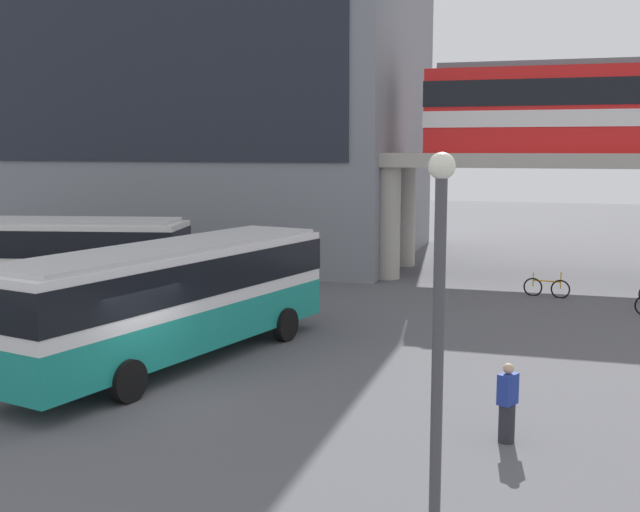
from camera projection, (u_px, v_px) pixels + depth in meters
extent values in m
plane|color=#515156|center=(283.00, 311.00, 27.73)|extent=(120.00, 120.00, 0.00)
cube|color=slate|center=(206.00, 78.00, 42.48)|extent=(22.43, 15.77, 19.03)
cube|color=black|center=(130.00, 41.00, 34.81)|extent=(20.19, 0.10, 10.65)
cylinder|color=#ADA89E|center=(388.00, 223.00, 34.27)|extent=(1.10, 1.10, 4.93)
cylinder|color=#ADA89E|center=(404.00, 216.00, 38.07)|extent=(1.10, 1.10, 4.93)
cube|color=teal|center=(175.00, 325.00, 20.89)|extent=(5.08, 11.28, 1.10)
cube|color=white|center=(174.00, 277.00, 20.71)|extent=(5.08, 11.28, 1.50)
cube|color=black|center=(174.00, 274.00, 20.70)|extent=(5.13, 11.33, 0.96)
cube|color=silver|center=(173.00, 247.00, 20.60)|extent=(4.82, 10.71, 0.12)
cylinder|color=black|center=(219.00, 316.00, 24.60)|extent=(0.51, 1.04, 1.00)
cylinder|color=black|center=(286.00, 325.00, 23.35)|extent=(0.51, 1.04, 1.00)
cylinder|color=black|center=(52.00, 365.00, 18.96)|extent=(0.51, 1.04, 1.00)
cylinder|color=black|center=(128.00, 381.00, 17.71)|extent=(0.51, 1.04, 1.00)
cube|color=#268C33|center=(34.00, 278.00, 28.36)|extent=(11.28, 4.66, 1.10)
cube|color=white|center=(33.00, 243.00, 28.18)|extent=(11.28, 4.66, 1.50)
cube|color=black|center=(33.00, 241.00, 28.17)|extent=(11.33, 4.71, 0.96)
cube|color=silver|center=(31.00, 220.00, 28.07)|extent=(10.71, 4.43, 0.12)
cylinder|color=black|center=(105.00, 301.00, 26.95)|extent=(1.04, 0.48, 1.00)
cylinder|color=black|center=(129.00, 288.00, 29.41)|extent=(1.04, 0.48, 1.00)
torus|color=black|center=(560.00, 289.00, 30.06)|extent=(0.74, 0.20, 0.74)
torus|color=black|center=(533.00, 287.00, 30.54)|extent=(0.74, 0.20, 0.74)
cylinder|color=orange|center=(547.00, 281.00, 30.26)|extent=(1.04, 0.25, 0.05)
cylinder|color=orange|center=(533.00, 280.00, 30.50)|extent=(0.04, 0.04, 0.55)
cylinder|color=orange|center=(561.00, 280.00, 30.01)|extent=(0.04, 0.04, 0.65)
cylinder|color=#26262D|center=(507.00, 423.00, 15.32)|extent=(0.32, 0.32, 0.77)
cube|color=navy|center=(508.00, 389.00, 15.22)|extent=(0.42, 0.48, 0.61)
sphere|color=tan|center=(508.00, 369.00, 15.17)|extent=(0.21, 0.21, 0.21)
cylinder|color=#3F3F44|center=(437.00, 379.00, 10.45)|extent=(0.16, 0.16, 5.37)
sphere|color=silver|center=(442.00, 166.00, 10.06)|extent=(0.36, 0.36, 0.36)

